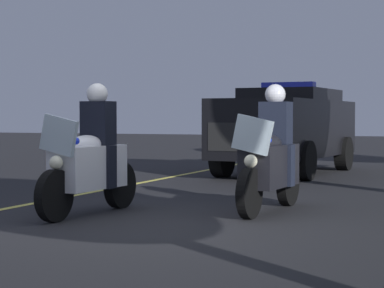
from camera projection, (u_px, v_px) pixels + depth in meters
ground_plane at (140, 225)px, 8.46m from camera, size 80.00×80.00×0.00m
police_motorcycle_lead_left at (90, 161)px, 9.36m from camera, size 2.14×0.61×1.72m
police_motorcycle_lead_right at (271, 160)px, 9.64m from camera, size 2.14×0.61×1.72m
police_suv at (287, 126)px, 16.11m from camera, size 5.02×2.34×2.05m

